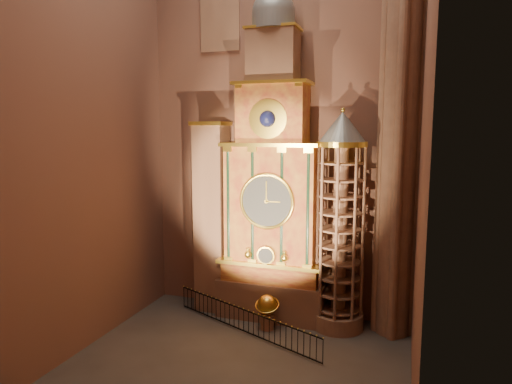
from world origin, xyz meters
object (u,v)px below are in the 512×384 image
(stair_turret, at_px, (340,224))
(celestial_globe, at_px, (267,309))
(portrait_tower, at_px, (212,217))
(iron_railing, at_px, (244,320))
(astronomical_clock, at_px, (272,191))

(stair_turret, bearing_deg, celestial_globe, -158.09)
(portrait_tower, bearing_deg, stair_turret, -2.33)
(portrait_tower, distance_m, iron_railing, 5.76)
(astronomical_clock, bearing_deg, portrait_tower, 179.71)
(portrait_tower, xyz_separation_m, celestial_globe, (3.63, -1.60, -4.11))
(stair_turret, distance_m, celestial_globe, 5.50)
(iron_railing, bearing_deg, stair_turret, 26.12)
(stair_turret, bearing_deg, astronomical_clock, 175.70)
(stair_turret, xyz_separation_m, celestial_globe, (-3.27, -1.32, -4.22))
(astronomical_clock, bearing_deg, stair_turret, -4.30)
(astronomical_clock, bearing_deg, celestial_globe, -81.89)
(astronomical_clock, relative_size, iron_railing, 1.98)
(portrait_tower, height_order, iron_railing, portrait_tower)
(celestial_globe, bearing_deg, astronomical_clock, 98.11)
(stair_turret, height_order, iron_railing, stair_turret)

